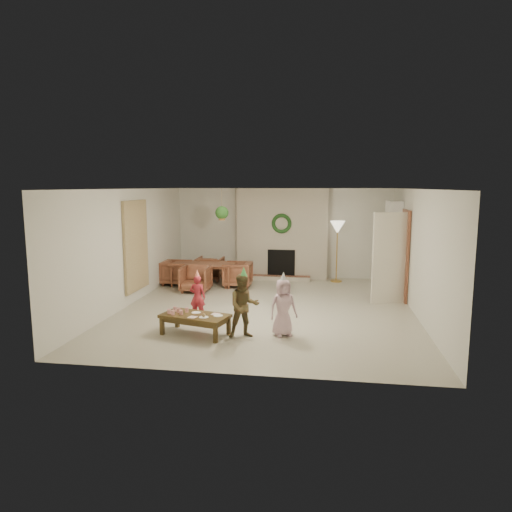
% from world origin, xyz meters
% --- Properties ---
extents(floor, '(7.00, 7.00, 0.00)m').
position_xyz_m(floor, '(0.00, 0.00, 0.00)').
color(floor, '#B7B29E').
rests_on(floor, ground).
extents(ceiling, '(7.00, 7.00, 0.00)m').
position_xyz_m(ceiling, '(0.00, 0.00, 2.50)').
color(ceiling, white).
rests_on(ceiling, wall_back).
extents(wall_back, '(7.00, 0.00, 7.00)m').
position_xyz_m(wall_back, '(0.00, 3.50, 1.25)').
color(wall_back, silver).
rests_on(wall_back, floor).
extents(wall_front, '(7.00, 0.00, 7.00)m').
position_xyz_m(wall_front, '(0.00, -3.50, 1.25)').
color(wall_front, silver).
rests_on(wall_front, floor).
extents(wall_left, '(0.00, 7.00, 7.00)m').
position_xyz_m(wall_left, '(-3.00, 0.00, 1.25)').
color(wall_left, silver).
rests_on(wall_left, floor).
extents(wall_right, '(0.00, 7.00, 7.00)m').
position_xyz_m(wall_right, '(3.00, 0.00, 1.25)').
color(wall_right, silver).
rests_on(wall_right, floor).
extents(fireplace_mass, '(2.50, 0.40, 2.50)m').
position_xyz_m(fireplace_mass, '(0.00, 3.30, 1.25)').
color(fireplace_mass, '#512415').
rests_on(fireplace_mass, floor).
extents(fireplace_hearth, '(1.60, 0.30, 0.12)m').
position_xyz_m(fireplace_hearth, '(0.00, 2.95, 0.06)').
color(fireplace_hearth, '#5A2518').
rests_on(fireplace_hearth, floor).
extents(fireplace_firebox, '(0.75, 0.12, 0.75)m').
position_xyz_m(fireplace_firebox, '(0.00, 3.12, 0.45)').
color(fireplace_firebox, black).
rests_on(fireplace_firebox, floor).
extents(fireplace_wreath, '(0.54, 0.10, 0.54)m').
position_xyz_m(fireplace_wreath, '(0.00, 3.07, 1.55)').
color(fireplace_wreath, '#173F18').
rests_on(fireplace_wreath, fireplace_mass).
extents(floor_lamp_base, '(0.31, 0.31, 0.03)m').
position_xyz_m(floor_lamp_base, '(1.50, 3.00, 0.02)').
color(floor_lamp_base, gold).
rests_on(floor_lamp_base, floor).
extents(floor_lamp_post, '(0.03, 0.03, 1.48)m').
position_xyz_m(floor_lamp_post, '(1.50, 3.00, 0.77)').
color(floor_lamp_post, gold).
rests_on(floor_lamp_post, floor).
extents(floor_lamp_shade, '(0.39, 0.39, 0.33)m').
position_xyz_m(floor_lamp_shade, '(1.50, 3.00, 1.48)').
color(floor_lamp_shade, beige).
rests_on(floor_lamp_shade, floor_lamp_post).
extents(bookshelf_carcass, '(0.30, 1.00, 2.20)m').
position_xyz_m(bookshelf_carcass, '(2.84, 2.30, 1.10)').
color(bookshelf_carcass, white).
rests_on(bookshelf_carcass, floor).
extents(bookshelf_shelf_a, '(0.30, 0.92, 0.03)m').
position_xyz_m(bookshelf_shelf_a, '(2.82, 2.30, 0.45)').
color(bookshelf_shelf_a, white).
rests_on(bookshelf_shelf_a, bookshelf_carcass).
extents(bookshelf_shelf_b, '(0.30, 0.92, 0.03)m').
position_xyz_m(bookshelf_shelf_b, '(2.82, 2.30, 0.85)').
color(bookshelf_shelf_b, white).
rests_on(bookshelf_shelf_b, bookshelf_carcass).
extents(bookshelf_shelf_c, '(0.30, 0.92, 0.03)m').
position_xyz_m(bookshelf_shelf_c, '(2.82, 2.30, 1.25)').
color(bookshelf_shelf_c, white).
rests_on(bookshelf_shelf_c, bookshelf_carcass).
extents(bookshelf_shelf_d, '(0.30, 0.92, 0.03)m').
position_xyz_m(bookshelf_shelf_d, '(2.82, 2.30, 1.65)').
color(bookshelf_shelf_d, white).
rests_on(bookshelf_shelf_d, bookshelf_carcass).
extents(books_row_lower, '(0.20, 0.40, 0.24)m').
position_xyz_m(books_row_lower, '(2.80, 2.15, 0.59)').
color(books_row_lower, maroon).
rests_on(books_row_lower, bookshelf_shelf_a).
extents(books_row_mid, '(0.20, 0.44, 0.24)m').
position_xyz_m(books_row_mid, '(2.80, 2.35, 0.99)').
color(books_row_mid, '#285E95').
rests_on(books_row_mid, bookshelf_shelf_b).
extents(books_row_upper, '(0.20, 0.36, 0.22)m').
position_xyz_m(books_row_upper, '(2.80, 2.20, 1.38)').
color(books_row_upper, olive).
rests_on(books_row_upper, bookshelf_shelf_c).
extents(door_frame, '(0.05, 0.86, 2.04)m').
position_xyz_m(door_frame, '(2.96, 1.20, 1.02)').
color(door_frame, brown).
rests_on(door_frame, floor).
extents(door_leaf, '(0.77, 0.32, 2.00)m').
position_xyz_m(door_leaf, '(2.58, 0.82, 1.00)').
color(door_leaf, beige).
rests_on(door_leaf, floor).
extents(curtain_panel, '(0.06, 1.20, 2.00)m').
position_xyz_m(curtain_panel, '(-2.96, 0.20, 1.25)').
color(curtain_panel, '#BEB387').
rests_on(curtain_panel, wall_left).
extents(dining_table, '(1.65, 0.92, 0.58)m').
position_xyz_m(dining_table, '(-1.92, 2.00, 0.29)').
color(dining_table, brown).
rests_on(dining_table, floor).
extents(dining_chair_near, '(0.68, 0.70, 0.64)m').
position_xyz_m(dining_chair_near, '(-1.92, 1.27, 0.32)').
color(dining_chair_near, brown).
rests_on(dining_chair_near, floor).
extents(dining_chair_far, '(0.68, 0.70, 0.64)m').
position_xyz_m(dining_chair_far, '(-1.93, 2.72, 0.32)').
color(dining_chair_far, brown).
rests_on(dining_chair_far, floor).
extents(dining_chair_left, '(0.70, 0.68, 0.64)m').
position_xyz_m(dining_chair_left, '(-2.65, 1.99, 0.32)').
color(dining_chair_left, brown).
rests_on(dining_chair_left, floor).
extents(dining_chair_right, '(0.70, 0.68, 0.64)m').
position_xyz_m(dining_chair_right, '(-1.02, 2.00, 0.32)').
color(dining_chair_right, brown).
rests_on(dining_chair_right, floor).
extents(hanging_plant_cord, '(0.01, 0.01, 0.70)m').
position_xyz_m(hanging_plant_cord, '(-1.30, 1.50, 2.15)').
color(hanging_plant_cord, tan).
rests_on(hanging_plant_cord, ceiling).
extents(hanging_plant_pot, '(0.16, 0.16, 0.12)m').
position_xyz_m(hanging_plant_pot, '(-1.30, 1.50, 1.80)').
color(hanging_plant_pot, '#9D6532').
rests_on(hanging_plant_pot, hanging_plant_cord).
extents(hanging_plant_foliage, '(0.32, 0.32, 0.32)m').
position_xyz_m(hanging_plant_foliage, '(-1.30, 1.50, 1.92)').
color(hanging_plant_foliage, '#21501A').
rests_on(hanging_plant_foliage, hanging_plant_pot).
extents(coffee_table_top, '(1.27, 0.86, 0.05)m').
position_xyz_m(coffee_table_top, '(-1.02, -1.92, 0.33)').
color(coffee_table_top, '#4D3A19').
rests_on(coffee_table_top, floor).
extents(coffee_table_apron, '(1.16, 0.75, 0.07)m').
position_xyz_m(coffee_table_apron, '(-1.02, -1.92, 0.27)').
color(coffee_table_apron, '#4D3A19').
rests_on(coffee_table_apron, floor).
extents(coffee_leg_fl, '(0.08, 0.08, 0.30)m').
position_xyz_m(coffee_leg_fl, '(-1.59, -2.01, 0.15)').
color(coffee_leg_fl, '#4D3A19').
rests_on(coffee_leg_fl, floor).
extents(coffee_leg_fr, '(0.08, 0.08, 0.30)m').
position_xyz_m(coffee_leg_fr, '(-0.57, -2.28, 0.15)').
color(coffee_leg_fr, '#4D3A19').
rests_on(coffee_leg_fr, floor).
extents(coffee_leg_bl, '(0.08, 0.08, 0.30)m').
position_xyz_m(coffee_leg_bl, '(-1.46, -1.55, 0.15)').
color(coffee_leg_bl, '#4D3A19').
rests_on(coffee_leg_bl, floor).
extents(coffee_leg_br, '(0.08, 0.08, 0.30)m').
position_xyz_m(coffee_leg_br, '(-0.45, -1.83, 0.15)').
color(coffee_leg_br, '#4D3A19').
rests_on(coffee_leg_br, floor).
extents(cup_a, '(0.08, 0.08, 0.08)m').
position_xyz_m(cup_a, '(-1.48, -1.93, 0.40)').
color(cup_a, white).
rests_on(cup_a, coffee_table_top).
extents(cup_b, '(0.08, 0.08, 0.08)m').
position_xyz_m(cup_b, '(-1.44, -1.76, 0.40)').
color(cup_b, white).
rests_on(cup_b, coffee_table_top).
extents(cup_c, '(0.08, 0.08, 0.08)m').
position_xyz_m(cup_c, '(-1.39, -2.00, 0.40)').
color(cup_c, white).
rests_on(cup_c, coffee_table_top).
extents(cup_d, '(0.08, 0.08, 0.08)m').
position_xyz_m(cup_d, '(-1.34, -1.83, 0.40)').
color(cup_d, white).
rests_on(cup_d, coffee_table_top).
extents(cup_e, '(0.08, 0.08, 0.08)m').
position_xyz_m(cup_e, '(-1.25, -1.97, 0.40)').
color(cup_e, white).
rests_on(cup_e, coffee_table_top).
extents(cup_f, '(0.08, 0.08, 0.08)m').
position_xyz_m(cup_f, '(-1.20, -1.79, 0.40)').
color(cup_f, white).
rests_on(cup_f, coffee_table_top).
extents(plate_a, '(0.20, 0.20, 0.01)m').
position_xyz_m(plate_a, '(-1.03, -1.80, 0.36)').
color(plate_a, white).
rests_on(plate_a, coffee_table_top).
extents(plate_b, '(0.20, 0.20, 0.01)m').
position_xyz_m(plate_b, '(-0.82, -2.06, 0.36)').
color(plate_b, white).
rests_on(plate_b, coffee_table_top).
extents(plate_c, '(0.20, 0.20, 0.01)m').
position_xyz_m(plate_c, '(-0.60, -1.94, 0.36)').
color(plate_c, white).
rests_on(plate_c, coffee_table_top).
extents(food_scoop, '(0.08, 0.08, 0.06)m').
position_xyz_m(food_scoop, '(-0.82, -2.06, 0.40)').
color(food_scoop, tan).
rests_on(food_scoop, plate_b).
extents(napkin_left, '(0.16, 0.16, 0.01)m').
position_xyz_m(napkin_left, '(-1.01, -2.09, 0.36)').
color(napkin_left, '#F0B1BA').
rests_on(napkin_left, coffee_table_top).
extents(napkin_right, '(0.16, 0.16, 0.01)m').
position_xyz_m(napkin_right, '(-0.67, -1.84, 0.36)').
color(napkin_right, '#F0B1BA').
rests_on(napkin_right, coffee_table_top).
extents(child_red, '(0.32, 0.22, 0.86)m').
position_xyz_m(child_red, '(-1.24, -0.95, 0.43)').
color(child_red, '#A3232E').
rests_on(child_red, floor).
extents(party_hat_red, '(0.15, 0.15, 0.16)m').
position_xyz_m(party_hat_red, '(-1.24, -0.95, 0.89)').
color(party_hat_red, gold).
rests_on(party_hat_red, child_red).
extents(child_plaid, '(0.64, 0.57, 1.10)m').
position_xyz_m(child_plaid, '(-0.16, -1.93, 0.55)').
color(child_plaid, brown).
rests_on(child_plaid, floor).
extents(party_hat_plaid, '(0.13, 0.13, 0.18)m').
position_xyz_m(party_hat_plaid, '(-0.16, -1.93, 1.13)').
color(party_hat_plaid, '#4EB857').
rests_on(party_hat_plaid, child_plaid).
extents(child_pink, '(0.57, 0.50, 0.99)m').
position_xyz_m(child_pink, '(0.49, -1.74, 0.50)').
color(child_pink, '#D1A7B7').
rests_on(child_pink, floor).
extents(party_hat_pink, '(0.16, 0.16, 0.18)m').
position_xyz_m(party_hat_pink, '(0.49, -1.74, 1.03)').
color(party_hat_pink, silver).
rests_on(party_hat_pink, child_pink).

